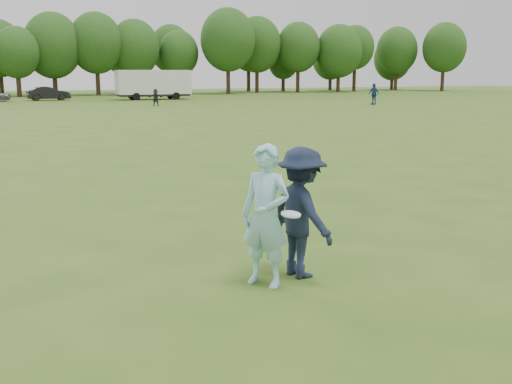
% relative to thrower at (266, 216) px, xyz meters
% --- Properties ---
extents(ground, '(200.00, 200.00, 0.00)m').
position_rel_thrower_xyz_m(ground, '(0.76, -0.16, -0.99)').
color(ground, '#375818').
rests_on(ground, ground).
extents(thrower, '(0.81, 0.86, 1.98)m').
position_rel_thrower_xyz_m(thrower, '(0.00, 0.00, 0.00)').
color(thrower, '#93CFE4').
rests_on(thrower, ground).
extents(defender, '(0.90, 1.32, 1.89)m').
position_rel_thrower_xyz_m(defender, '(0.62, 0.14, -0.04)').
color(defender, '#181F34').
rests_on(defender, ground).
extents(player_far_b, '(0.78, 1.24, 1.96)m').
position_rel_thrower_xyz_m(player_far_b, '(28.81, 40.10, -0.01)').
color(player_far_b, navy).
rests_on(player_far_b, ground).
extents(player_far_d, '(1.47, 0.77, 1.52)m').
position_rel_thrower_xyz_m(player_far_d, '(9.63, 45.74, -0.23)').
color(player_far_d, '#282828').
rests_on(player_far_d, ground).
extents(car_f, '(4.59, 2.09, 1.46)m').
position_rel_thrower_xyz_m(car_f, '(1.67, 60.87, -0.26)').
color(car_f, black).
rests_on(car_f, ground).
extents(field_cone, '(0.28, 0.28, 0.30)m').
position_rel_thrower_xyz_m(field_cone, '(16.62, 41.57, -0.84)').
color(field_cone, '#FF500D').
rests_on(field_cone, ground).
extents(disc_in_play, '(0.31, 0.31, 0.07)m').
position_rel_thrower_xyz_m(disc_in_play, '(0.23, -0.32, 0.07)').
color(disc_in_play, white).
rests_on(disc_in_play, ground).
extents(cargo_trailer, '(9.00, 2.75, 3.20)m').
position_rel_thrower_xyz_m(cargo_trailer, '(12.55, 58.59, 0.79)').
color(cargo_trailer, white).
rests_on(cargo_trailer, ground).
extents(treeline, '(130.35, 18.39, 11.74)m').
position_rel_thrower_xyz_m(treeline, '(3.57, 76.74, 5.27)').
color(treeline, '#332114').
rests_on(treeline, ground).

